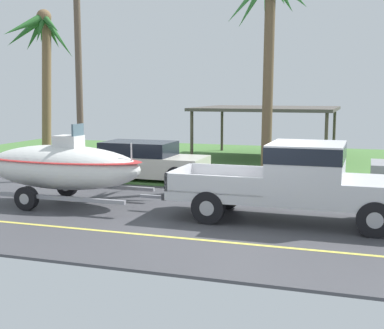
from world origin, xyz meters
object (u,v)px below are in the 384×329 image
object	(u,v)px
pickup_truck_towing	(305,179)
palm_tree_near_left	(42,49)
parked_sedan_far	(143,161)
carport_awning	(268,109)
palm_tree_near_right	(269,19)
boat_on_trailer	(61,167)
utility_pole	(79,66)

from	to	relation	value
pickup_truck_towing	palm_tree_near_left	distance (m)	14.29
parked_sedan_far	palm_tree_near_left	xyz separation A→B (m)	(-5.65, 2.35, 4.29)
parked_sedan_far	carport_awning	distance (m)	8.08
carport_awning	palm_tree_near_left	xyz separation A→B (m)	(-8.80, -4.90, 2.62)
palm_tree_near_right	parked_sedan_far	bearing A→B (deg)	-179.50
pickup_truck_towing	boat_on_trailer	size ratio (longest dim) A/B	1.00
pickup_truck_towing	carport_awning	bearing A→B (deg)	104.72
parked_sedan_far	palm_tree_near_left	size ratio (longest dim) A/B	0.67
boat_on_trailer	utility_pole	bearing A→B (deg)	113.47
pickup_truck_towing	palm_tree_near_left	bearing A→B (deg)	149.88
palm_tree_near_left	pickup_truck_towing	bearing A→B (deg)	-30.12
parked_sedan_far	palm_tree_near_left	bearing A→B (deg)	157.43
carport_awning	palm_tree_near_left	distance (m)	10.41
palm_tree_near_right	utility_pole	distance (m)	6.96
parked_sedan_far	utility_pole	world-z (taller)	utility_pole
parked_sedan_far	palm_tree_near_left	distance (m)	7.48
pickup_truck_towing	palm_tree_near_left	xyz separation A→B (m)	(-11.90, 6.90, 3.89)
carport_awning	palm_tree_near_left	bearing A→B (deg)	-150.87
parked_sedan_far	carport_awning	world-z (taller)	carport_awning
carport_awning	palm_tree_near_right	size ratio (longest dim) A/B	0.87
palm_tree_near_right	boat_on_trailer	bearing A→B (deg)	-137.24
boat_on_trailer	carport_awning	size ratio (longest dim) A/B	0.96
pickup_truck_towing	boat_on_trailer	xyz separation A→B (m)	(-6.76, -0.00, -0.00)
boat_on_trailer	palm_tree_near_right	world-z (taller)	palm_tree_near_right
carport_awning	utility_pole	distance (m)	9.50
pickup_truck_towing	carport_awning	xyz separation A→B (m)	(-3.10, 11.80, 1.27)
parked_sedan_far	carport_awning	size ratio (longest dim) A/B	0.71
palm_tree_near_right	palm_tree_near_left	bearing A→B (deg)	167.12
boat_on_trailer	palm_tree_near_left	world-z (taller)	palm_tree_near_left
boat_on_trailer	carport_awning	distance (m)	12.42
parked_sedan_far	palm_tree_near_left	world-z (taller)	palm_tree_near_left
palm_tree_near_right	utility_pole	xyz separation A→B (m)	(-6.81, -0.33, -1.40)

